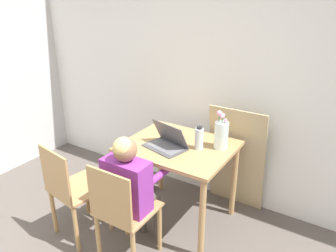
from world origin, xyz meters
name	(u,v)px	position (x,y,z in m)	size (l,w,h in m)	color
wall_back	(219,74)	(0.00, 2.23, 1.25)	(6.40, 0.05, 2.50)	white
dining_table	(179,157)	(-0.07, 1.63, 0.64)	(0.90, 0.75, 0.76)	tan
chair_occupied	(123,212)	(-0.16, 0.96, 0.45)	(0.40, 0.40, 0.86)	tan
chair_spare	(72,190)	(-0.70, 0.97, 0.45)	(0.46, 0.46, 0.86)	tan
person_seated	(131,182)	(-0.16, 1.08, 0.65)	(0.35, 0.42, 1.04)	purple
laptop	(167,142)	(-0.14, 1.54, 0.81)	(0.38, 0.30, 0.21)	#4C4C51
flower_vase	(221,134)	(0.25, 1.76, 0.88)	(0.11, 0.11, 0.33)	silver
water_bottle	(199,138)	(0.10, 1.65, 0.85)	(0.07, 0.07, 0.20)	silver
cardboard_panel	(236,159)	(0.28, 2.09, 0.51)	(0.53, 0.16, 1.02)	tan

